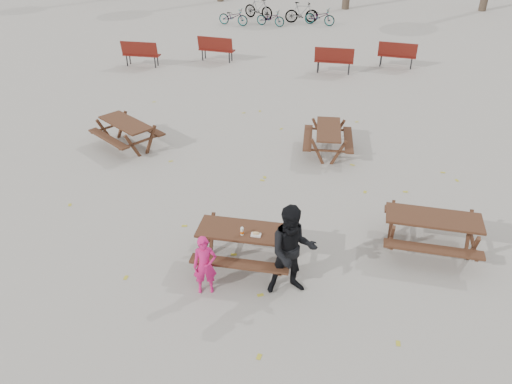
% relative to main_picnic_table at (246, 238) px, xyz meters
% --- Properties ---
extents(ground, '(80.00, 80.00, 0.00)m').
position_rel_main_picnic_table_xyz_m(ground, '(0.00, 0.00, -0.59)').
color(ground, gray).
rests_on(ground, ground).
extents(main_picnic_table, '(1.80, 1.45, 0.78)m').
position_rel_main_picnic_table_xyz_m(main_picnic_table, '(0.00, 0.00, 0.00)').
color(main_picnic_table, '#372014').
rests_on(main_picnic_table, ground).
extents(food_tray, '(0.18, 0.11, 0.03)m').
position_rel_main_picnic_table_xyz_m(food_tray, '(0.22, -0.14, 0.21)').
color(food_tray, white).
rests_on(food_tray, main_picnic_table).
extents(bread_roll, '(0.14, 0.06, 0.05)m').
position_rel_main_picnic_table_xyz_m(bread_roll, '(0.22, -0.14, 0.25)').
color(bread_roll, tan).
rests_on(bread_roll, food_tray).
extents(soda_bottle, '(0.07, 0.07, 0.17)m').
position_rel_main_picnic_table_xyz_m(soda_bottle, '(-0.04, -0.16, 0.26)').
color(soda_bottle, silver).
rests_on(soda_bottle, main_picnic_table).
extents(child, '(0.48, 0.39, 1.15)m').
position_rel_main_picnic_table_xyz_m(child, '(-0.55, -0.90, -0.01)').
color(child, '#CF1968').
rests_on(child, ground).
extents(adult, '(1.01, 0.89, 1.76)m').
position_rel_main_picnic_table_xyz_m(adult, '(0.94, -0.60, 0.29)').
color(adult, black).
rests_on(adult, ground).
extents(picnic_table_east, '(1.87, 1.53, 0.78)m').
position_rel_main_picnic_table_xyz_m(picnic_table_east, '(3.48, 1.09, -0.20)').
color(picnic_table_east, '#372014').
rests_on(picnic_table_east, ground).
extents(picnic_table_north, '(2.21, 2.12, 0.74)m').
position_rel_main_picnic_table_xyz_m(picnic_table_north, '(-4.28, 4.37, -0.22)').
color(picnic_table_north, '#372014').
rests_on(picnic_table_north, ground).
extents(picnic_table_far, '(1.42, 1.72, 0.70)m').
position_rel_main_picnic_table_xyz_m(picnic_table_far, '(1.21, 5.05, -0.24)').
color(picnic_table_far, '#372014').
rests_on(picnic_table_far, ground).
extents(park_bench_row, '(11.72, 2.37, 1.03)m').
position_rel_main_picnic_table_xyz_m(park_bench_row, '(-1.55, 12.42, -0.07)').
color(park_bench_row, maroon).
rests_on(park_bench_row, ground).
extents(bicycle_row, '(6.22, 2.83, 1.09)m').
position_rel_main_picnic_table_xyz_m(bicycle_row, '(-2.49, 20.08, -0.11)').
color(bicycle_row, black).
rests_on(bicycle_row, ground).
extents(fallen_leaves, '(11.00, 11.00, 0.01)m').
position_rel_main_picnic_table_xyz_m(fallen_leaves, '(0.50, 2.50, -0.58)').
color(fallen_leaves, gold).
rests_on(fallen_leaves, ground).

